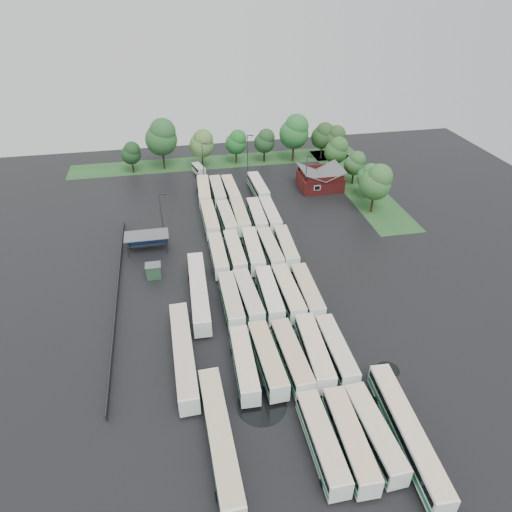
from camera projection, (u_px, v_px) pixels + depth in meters
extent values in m
plane|color=black|center=(258.00, 311.00, 72.87)|extent=(160.00, 160.00, 0.00)
cube|color=maroon|center=(320.00, 181.00, 111.01)|extent=(10.00, 8.00, 3.40)
cube|color=#4C4F51|center=(311.00, 172.00, 109.18)|extent=(5.07, 8.60, 2.19)
cube|color=#4C4F51|center=(331.00, 171.00, 110.00)|extent=(5.07, 8.60, 2.19)
cube|color=maroon|center=(326.00, 180.00, 106.52)|extent=(9.00, 0.20, 1.20)
cube|color=silver|center=(317.00, 188.00, 107.19)|extent=(1.60, 0.12, 1.20)
cylinder|color=#2D2D30|center=(128.00, 250.00, 84.98)|extent=(0.16, 0.16, 3.40)
cylinder|color=#2D2D30|center=(167.00, 246.00, 86.16)|extent=(0.16, 0.16, 3.40)
cylinder|color=#2D2D30|center=(129.00, 241.00, 87.61)|extent=(0.16, 0.16, 3.40)
cylinder|color=#2D2D30|center=(166.00, 237.00, 88.78)|extent=(0.16, 0.16, 3.40)
cube|color=#4C4F51|center=(146.00, 235.00, 85.90)|extent=(8.20, 4.20, 0.15)
cube|color=navy|center=(148.00, 239.00, 88.50)|extent=(7.60, 0.08, 2.60)
cube|color=#23482D|center=(154.00, 271.00, 79.90)|extent=(2.50, 2.00, 2.50)
cube|color=#4C4F51|center=(153.00, 265.00, 79.18)|extent=(2.70, 2.20, 0.12)
cube|color=#214D20|center=(219.00, 162.00, 126.43)|extent=(80.00, 10.00, 0.01)
cube|color=#214D20|center=(358.00, 185.00, 113.57)|extent=(10.00, 50.00, 0.01)
cube|color=#2D2D30|center=(118.00, 294.00, 75.50)|extent=(0.10, 50.00, 1.20)
cube|color=white|center=(322.00, 442.00, 50.98)|extent=(2.65, 12.25, 2.80)
cube|color=black|center=(322.00, 439.00, 50.68)|extent=(2.70, 11.76, 0.90)
cube|color=#248253|center=(322.00, 445.00, 51.32)|extent=(2.70, 12.00, 0.62)
cube|color=beige|center=(323.00, 434.00, 50.19)|extent=(2.54, 11.88, 0.12)
cylinder|color=black|center=(332.00, 482.00, 48.53)|extent=(2.60, 0.98, 0.98)
cylinder|color=black|center=(311.00, 421.00, 54.96)|extent=(2.60, 0.98, 0.98)
cube|color=white|center=(350.00, 439.00, 51.24)|extent=(2.88, 12.57, 2.87)
cube|color=black|center=(350.00, 436.00, 50.93)|extent=(2.93, 12.07, 0.92)
cube|color=#1B7F4F|center=(349.00, 442.00, 51.59)|extent=(2.93, 12.32, 0.63)
cube|color=beige|center=(351.00, 430.00, 50.43)|extent=(2.77, 12.19, 0.13)
cylinder|color=black|center=(362.00, 479.00, 48.74)|extent=(2.66, 1.00, 1.00)
cylinder|color=black|center=(336.00, 417.00, 55.32)|extent=(2.66, 1.00, 1.00)
cube|color=white|center=(374.00, 432.00, 52.01)|extent=(3.01, 12.28, 2.79)
cube|color=black|center=(375.00, 429.00, 51.70)|extent=(3.05, 11.80, 0.89)
cube|color=#1A774A|center=(373.00, 436.00, 52.34)|extent=(3.05, 12.04, 0.61)
cube|color=beige|center=(376.00, 424.00, 51.22)|extent=(2.89, 11.91, 0.12)
cylinder|color=black|center=(387.00, 471.00, 49.56)|extent=(2.59, 0.98, 0.98)
cylinder|color=black|center=(359.00, 412.00, 55.98)|extent=(2.59, 0.98, 0.98)
cube|color=white|center=(244.00, 364.00, 60.79)|extent=(2.88, 12.18, 2.78)
cube|color=black|center=(244.00, 361.00, 60.49)|extent=(2.93, 11.70, 0.89)
cube|color=#20754C|center=(244.00, 367.00, 61.13)|extent=(2.92, 11.94, 0.61)
cube|color=beige|center=(244.00, 356.00, 60.01)|extent=(2.77, 11.82, 0.12)
cylinder|color=black|center=(250.00, 394.00, 58.37)|extent=(2.57, 0.97, 0.97)
cylinder|color=black|center=(240.00, 351.00, 64.73)|extent=(2.57, 0.97, 0.97)
cube|color=white|center=(268.00, 359.00, 61.46)|extent=(3.07, 12.59, 2.86)
cube|color=black|center=(268.00, 356.00, 61.15)|extent=(3.11, 12.09, 0.92)
cube|color=#2C8057|center=(267.00, 362.00, 61.80)|extent=(3.11, 12.34, 0.63)
cube|color=#CEB584|center=(268.00, 351.00, 60.65)|extent=(2.95, 12.21, 0.13)
cylinder|color=black|center=(274.00, 389.00, 58.96)|extent=(2.66, 1.00, 1.00)
cylinder|color=black|center=(261.00, 346.00, 65.53)|extent=(2.66, 1.00, 1.00)
cube|color=white|center=(292.00, 357.00, 61.82)|extent=(3.04, 12.55, 2.86)
cube|color=black|center=(292.00, 354.00, 61.51)|extent=(3.09, 12.05, 0.91)
cube|color=#0F7F4D|center=(291.00, 360.00, 62.16)|extent=(3.09, 12.30, 0.63)
cube|color=#D0AC86|center=(292.00, 349.00, 61.01)|extent=(2.93, 12.17, 0.12)
cylinder|color=black|center=(299.00, 387.00, 59.33)|extent=(2.65, 1.00, 1.00)
cylinder|color=black|center=(284.00, 344.00, 65.88)|extent=(2.65, 1.00, 1.00)
cube|color=white|center=(314.00, 351.00, 62.61)|extent=(3.23, 12.82, 2.91)
cube|color=black|center=(314.00, 348.00, 62.30)|extent=(3.27, 12.31, 0.93)
cube|color=#21754D|center=(314.00, 355.00, 62.96)|extent=(3.27, 12.57, 0.64)
cube|color=beige|center=(315.00, 343.00, 61.79)|extent=(3.11, 12.43, 0.13)
cylinder|color=black|center=(322.00, 381.00, 60.07)|extent=(2.70, 1.02, 1.02)
cylinder|color=black|center=(305.00, 339.00, 66.75)|extent=(2.70, 1.02, 1.02)
cube|color=white|center=(336.00, 350.00, 62.92)|extent=(2.65, 12.09, 2.76)
cube|color=black|center=(336.00, 347.00, 62.62)|extent=(2.70, 11.61, 0.88)
cube|color=#1E744B|center=(335.00, 353.00, 63.26)|extent=(2.70, 11.85, 0.61)
cube|color=beige|center=(337.00, 343.00, 62.14)|extent=(2.55, 11.72, 0.12)
cylinder|color=black|center=(345.00, 378.00, 60.51)|extent=(2.56, 0.96, 0.96)
cylinder|color=black|center=(326.00, 339.00, 66.85)|extent=(2.56, 0.96, 0.96)
cube|color=white|center=(231.00, 301.00, 72.04)|extent=(2.62, 12.24, 2.80)
cube|color=black|center=(231.00, 298.00, 71.73)|extent=(2.67, 11.76, 0.90)
cube|color=#1E734F|center=(231.00, 304.00, 72.38)|extent=(2.67, 12.00, 0.62)
cube|color=beige|center=(231.00, 293.00, 71.25)|extent=(2.51, 11.88, 0.12)
cylinder|color=black|center=(235.00, 324.00, 69.59)|extent=(2.60, 0.98, 0.98)
cylinder|color=black|center=(228.00, 293.00, 76.02)|extent=(2.60, 0.98, 0.98)
cube|color=white|center=(248.00, 297.00, 72.90)|extent=(3.10, 12.22, 2.78)
cube|color=black|center=(248.00, 294.00, 72.59)|extent=(3.14, 11.74, 0.89)
cube|color=#177147|center=(248.00, 300.00, 73.23)|extent=(3.14, 11.98, 0.61)
cube|color=beige|center=(248.00, 290.00, 72.11)|extent=(2.98, 11.85, 0.12)
cylinder|color=black|center=(253.00, 319.00, 70.47)|extent=(2.57, 0.97, 0.97)
cylinder|color=black|center=(244.00, 289.00, 76.84)|extent=(2.57, 0.97, 0.97)
cube|color=white|center=(269.00, 294.00, 73.35)|extent=(2.83, 12.36, 2.82)
cube|color=black|center=(269.00, 292.00, 73.04)|extent=(2.88, 11.87, 0.90)
cube|color=#2A7E5A|center=(269.00, 297.00, 73.69)|extent=(2.87, 12.12, 0.62)
cube|color=silver|center=(269.00, 287.00, 72.55)|extent=(2.72, 11.99, 0.12)
cylinder|color=black|center=(275.00, 317.00, 70.88)|extent=(2.62, 0.98, 0.98)
cylinder|color=black|center=(264.00, 287.00, 77.35)|extent=(2.62, 0.98, 0.98)
cube|color=white|center=(288.00, 292.00, 73.72)|extent=(2.72, 12.53, 2.87)
cube|color=black|center=(288.00, 290.00, 73.41)|extent=(2.77, 12.03, 0.92)
cube|color=#1C724B|center=(288.00, 296.00, 74.07)|extent=(2.77, 12.28, 0.63)
cube|color=beige|center=(288.00, 285.00, 72.91)|extent=(2.61, 12.16, 0.13)
cylinder|color=black|center=(294.00, 315.00, 71.22)|extent=(2.66, 1.00, 1.00)
cylinder|color=black|center=(282.00, 285.00, 77.79)|extent=(2.66, 1.00, 1.00)
cube|color=white|center=(307.00, 292.00, 73.93)|extent=(2.87, 12.47, 2.84)
cube|color=black|center=(307.00, 289.00, 73.61)|extent=(2.92, 11.97, 0.91)
cube|color=#2D8057|center=(307.00, 295.00, 74.27)|extent=(2.92, 12.22, 0.63)
cube|color=#CCAD8C|center=(308.00, 284.00, 73.12)|extent=(2.76, 12.09, 0.12)
cylinder|color=black|center=(314.00, 314.00, 71.44)|extent=(2.64, 0.99, 0.99)
cylinder|color=black|center=(300.00, 284.00, 77.97)|extent=(2.64, 0.99, 0.99)
cube|color=white|center=(218.00, 255.00, 83.14)|extent=(2.54, 12.01, 2.75)
cube|color=black|center=(218.00, 253.00, 82.84)|extent=(2.59, 11.53, 0.88)
cube|color=#238057|center=(218.00, 258.00, 83.47)|extent=(2.59, 11.77, 0.61)
cube|color=beige|center=(218.00, 249.00, 82.36)|extent=(2.43, 11.65, 0.12)
cylinder|color=black|center=(221.00, 273.00, 80.74)|extent=(2.55, 0.96, 0.96)
cylinder|color=black|center=(216.00, 251.00, 87.05)|extent=(2.55, 0.96, 0.96)
cube|color=white|center=(235.00, 252.00, 83.90)|extent=(2.64, 12.18, 2.79)
cube|color=black|center=(235.00, 250.00, 83.60)|extent=(2.69, 11.70, 0.89)
cube|color=#208056|center=(235.00, 255.00, 84.24)|extent=(2.69, 11.94, 0.61)
cube|color=beige|center=(235.00, 246.00, 83.11)|extent=(2.53, 11.82, 0.12)
cylinder|color=black|center=(238.00, 270.00, 81.47)|extent=(2.58, 0.97, 0.97)
cylinder|color=black|center=(232.00, 248.00, 87.86)|extent=(2.58, 0.97, 0.97)
cube|color=white|center=(253.00, 250.00, 84.33)|extent=(3.11, 12.75, 2.90)
cube|color=black|center=(253.00, 248.00, 84.01)|extent=(3.15, 12.24, 0.93)
cube|color=#137642|center=(253.00, 253.00, 84.68)|extent=(3.15, 12.49, 0.64)
cube|color=beige|center=(253.00, 243.00, 83.51)|extent=(2.99, 12.36, 0.13)
cylinder|color=black|center=(257.00, 269.00, 81.79)|extent=(2.69, 1.01, 1.01)
cylinder|color=black|center=(249.00, 246.00, 88.45)|extent=(2.69, 1.01, 1.01)
cube|color=white|center=(270.00, 249.00, 84.80)|extent=(2.69, 12.10, 2.76)
cube|color=black|center=(270.00, 247.00, 84.49)|extent=(2.74, 11.62, 0.88)
cube|color=#28724F|center=(270.00, 252.00, 85.13)|extent=(2.73, 11.86, 0.61)
cube|color=beige|center=(270.00, 243.00, 84.01)|extent=(2.58, 11.74, 0.12)
cylinder|color=black|center=(275.00, 267.00, 82.38)|extent=(2.56, 0.97, 0.97)
cylinder|color=black|center=(266.00, 245.00, 88.72)|extent=(2.56, 0.97, 0.97)
cube|color=white|center=(286.00, 247.00, 85.42)|extent=(3.11, 12.28, 2.79)
cube|color=black|center=(286.00, 245.00, 85.12)|extent=(3.15, 11.80, 0.89)
cube|color=#0F733F|center=(286.00, 250.00, 85.76)|extent=(3.15, 12.04, 0.61)
cube|color=beige|center=(286.00, 241.00, 84.63)|extent=(2.99, 11.91, 0.12)
cylinder|color=black|center=(291.00, 265.00, 82.98)|extent=(2.59, 0.97, 0.97)
cylinder|color=black|center=(281.00, 243.00, 89.39)|extent=(2.59, 0.97, 0.97)
cube|color=white|center=(210.00, 219.00, 94.48)|extent=(2.76, 12.70, 2.91)
cube|color=black|center=(210.00, 217.00, 94.16)|extent=(2.81, 12.20, 0.93)
cube|color=#1A824B|center=(210.00, 222.00, 94.83)|extent=(2.81, 12.45, 0.64)
cube|color=beige|center=(209.00, 213.00, 93.66)|extent=(2.65, 12.32, 0.13)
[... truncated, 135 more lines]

